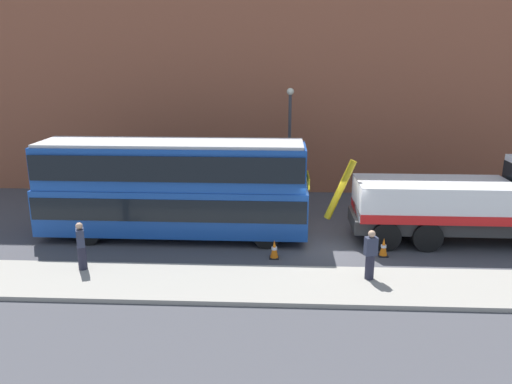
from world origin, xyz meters
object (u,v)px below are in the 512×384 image
at_px(pedestrian_bystander, 370,255).
at_px(traffic_cone_midway, 384,248).
at_px(double_decker_bus, 173,186).
at_px(recovery_tow_truck, 478,201).
at_px(traffic_cone_near_bus, 274,250).
at_px(street_lamp, 290,135).
at_px(pedestrian_onlooker, 81,247).

distance_m(pedestrian_bystander, traffic_cone_midway, 2.62).
bearing_deg(pedestrian_bystander, double_decker_bus, 47.66).
relative_size(recovery_tow_truck, traffic_cone_near_bus, 14.09).
xyz_separation_m(pedestrian_bystander, street_lamp, (-2.54, 9.88, 2.49)).
distance_m(recovery_tow_truck, pedestrian_onlooker, 15.27).
bearing_deg(street_lamp, traffic_cone_near_bus, -94.72).
bearing_deg(traffic_cone_near_bus, recovery_tow_truck, 14.52).
height_order(double_decker_bus, pedestrian_onlooker, double_decker_bus).
relative_size(double_decker_bus, pedestrian_bystander, 6.47).
bearing_deg(pedestrian_bystander, traffic_cone_near_bus, 45.01).
height_order(pedestrian_onlooker, street_lamp, street_lamp).
xyz_separation_m(double_decker_bus, pedestrian_bystander, (7.40, -4.05, -1.25)).
distance_m(pedestrian_onlooker, traffic_cone_near_bus, 6.90).
relative_size(recovery_tow_truck, double_decker_bus, 0.92).
xyz_separation_m(double_decker_bus, pedestrian_onlooker, (-2.47, -3.74, -1.25)).
bearing_deg(recovery_tow_truck, traffic_cone_midway, -156.63).
bearing_deg(double_decker_bus, traffic_cone_near_bus, -26.31).
distance_m(double_decker_bus, pedestrian_onlooker, 4.66).
xyz_separation_m(pedestrian_onlooker, pedestrian_bystander, (9.87, -0.31, 0.00)).
bearing_deg(traffic_cone_near_bus, traffic_cone_midway, 5.64).
bearing_deg(double_decker_bus, pedestrian_bystander, -28.42).
distance_m(recovery_tow_truck, double_decker_bus, 12.32).
bearing_deg(street_lamp, pedestrian_onlooker, -127.43).
relative_size(pedestrian_onlooker, traffic_cone_midway, 2.38).
xyz_separation_m(pedestrian_bystander, traffic_cone_near_bus, (-3.20, 1.95, -0.64)).
height_order(double_decker_bus, street_lamp, street_lamp).
bearing_deg(street_lamp, recovery_tow_truck, -38.00).
bearing_deg(traffic_cone_midway, pedestrian_bystander, -111.81).
relative_size(recovery_tow_truck, pedestrian_onlooker, 5.93).
bearing_deg(pedestrian_onlooker, pedestrian_bystander, -24.64).
relative_size(pedestrian_bystander, traffic_cone_near_bus, 2.38).
bearing_deg(pedestrian_onlooker, double_decker_bus, 33.71).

